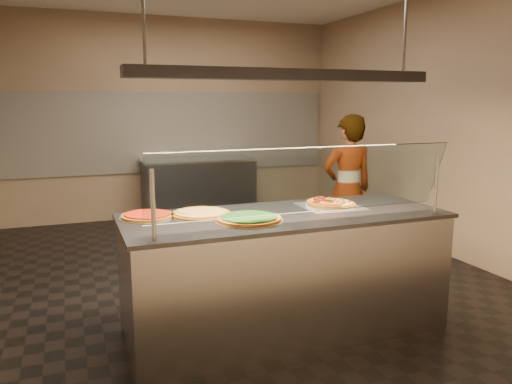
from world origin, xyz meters
name	(u,v)px	position (x,y,z in m)	size (l,w,h in m)	color
ground	(239,277)	(0.00, 0.00, -0.01)	(5.00, 6.00, 0.02)	black
wall_back	(174,119)	(0.00, 3.01, 1.50)	(5.00, 0.02, 3.00)	tan
wall_front	(471,165)	(0.00, -3.01, 1.50)	(5.00, 0.02, 3.00)	tan
wall_right	(445,125)	(2.51, 0.00, 1.50)	(0.02, 6.00, 3.00)	tan
tile_band	(175,132)	(0.00, 2.98, 1.30)	(4.90, 0.02, 1.20)	silver
serving_counter	(285,272)	(-0.06, -1.27, 0.47)	(2.43, 0.94, 0.93)	#B7B7BC
sneeze_guard	(306,182)	(-0.06, -1.61, 1.23)	(2.19, 0.18, 0.54)	#B7B7BC
perforated_tray	(331,206)	(0.39, -1.17, 0.94)	(0.48, 0.48, 0.01)	silver
half_pizza_pepperoni	(320,203)	(0.30, -1.17, 0.96)	(0.21, 0.39, 0.05)	brown
half_pizza_sausage	(341,202)	(0.48, -1.17, 0.96)	(0.20, 0.39, 0.04)	brown
pizza_spinach	(249,219)	(-0.39, -1.39, 0.95)	(0.49, 0.49, 0.03)	silver
pizza_cheese	(201,213)	(-0.67, -1.10, 0.94)	(0.47, 0.47, 0.03)	silver
pizza_tomato	(147,216)	(-1.05, -1.03, 0.94)	(0.41, 0.41, 0.03)	silver
pizza_spatula	(192,213)	(-0.74, -1.13, 0.96)	(0.26, 0.20, 0.02)	#B7B7BC
prep_table	(199,189)	(0.24, 2.55, 0.47)	(1.64, 0.74, 0.93)	#404046
worker	(347,189)	(1.29, 0.06, 0.81)	(0.59, 0.39, 1.63)	#292831
heat_lamp_housing	(287,75)	(-0.06, -1.27, 1.95)	(2.30, 0.18, 0.08)	#404046
lamp_rod_right	(407,4)	(0.94, -1.27, 2.50)	(0.02, 0.02, 1.01)	#B7B7BC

